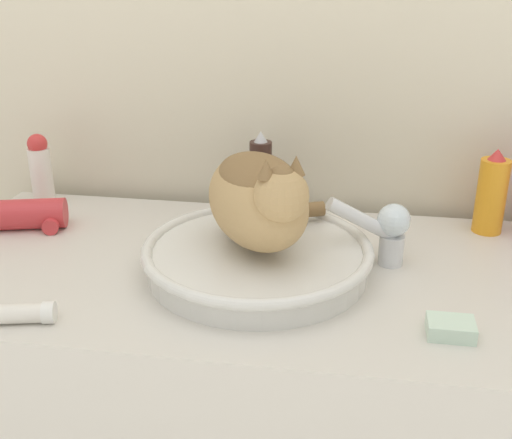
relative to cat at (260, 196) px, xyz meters
name	(u,v)px	position (x,y,z in m)	size (l,w,h in m)	color
wall_back	(300,21)	(0.02, 0.37, 0.24)	(8.00, 0.05, 2.40)	beige
sink_basin	(257,257)	(-0.01, 0.01, -0.11)	(0.40, 0.40, 0.06)	silver
cat	(260,196)	(0.00, 0.00, 0.00)	(0.25, 0.30, 0.18)	tan
faucet	(387,228)	(0.21, 0.07, -0.08)	(0.15, 0.08, 0.13)	silver
spray_bottle_trigger	(491,194)	(0.42, 0.26, -0.07)	(0.06, 0.06, 0.17)	orange
hairspray_can_black	(261,178)	(-0.04, 0.26, -0.06)	(0.05, 0.05, 0.18)	#331E19
deodorant_stick	(41,169)	(-0.52, 0.26, -0.07)	(0.05, 0.05, 0.16)	white
hair_dryer	(25,215)	(-0.50, 0.12, -0.12)	(0.19, 0.11, 0.06)	#C63338
soap_bar	(451,328)	(0.30, -0.14, -0.13)	(0.07, 0.05, 0.02)	silver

